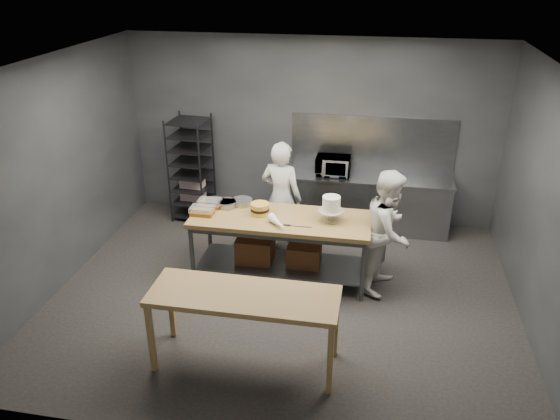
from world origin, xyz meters
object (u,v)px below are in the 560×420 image
(work_table, at_px, (279,240))
(chef_right, at_px, (389,231))
(near_counter, at_px, (244,301))
(speed_rack, at_px, (191,169))
(chef_behind, at_px, (281,198))
(layer_cake, at_px, (260,209))
(microwave, at_px, (333,166))
(frosted_cake_stand, at_px, (331,206))

(work_table, relative_size, chef_right, 1.44)
(near_counter, xyz_separation_m, chef_right, (1.48, 1.84, 0.02))
(work_table, bearing_deg, speed_rack, 137.40)
(chef_behind, height_order, layer_cake, chef_behind)
(work_table, bearing_deg, near_counter, -90.81)
(work_table, xyz_separation_m, chef_behind, (-0.10, 0.75, 0.29))
(near_counter, relative_size, microwave, 3.69)
(layer_cake, bearing_deg, work_table, -6.33)
(near_counter, relative_size, layer_cake, 7.89)
(near_counter, distance_m, frosted_cake_stand, 1.99)
(near_counter, xyz_separation_m, frosted_cake_stand, (0.72, 1.83, 0.32))
(chef_behind, bearing_deg, chef_right, 167.94)
(speed_rack, relative_size, chef_right, 1.05)
(frosted_cake_stand, bearing_deg, microwave, 94.62)
(layer_cake, bearing_deg, microwave, 64.21)
(speed_rack, height_order, microwave, speed_rack)
(work_table, distance_m, chef_right, 1.48)
(near_counter, xyz_separation_m, speed_rack, (-1.76, 3.47, 0.04))
(frosted_cake_stand, distance_m, layer_cake, 0.97)
(speed_rack, distance_m, microwave, 2.35)
(speed_rack, bearing_deg, frosted_cake_stand, -33.53)
(near_counter, distance_m, chef_behind, 2.58)
(chef_behind, bearing_deg, near_counter, 105.05)
(work_table, distance_m, chef_behind, 0.81)
(microwave, height_order, frosted_cake_stand, frosted_cake_stand)
(work_table, relative_size, near_counter, 1.20)
(near_counter, height_order, microwave, microwave)
(speed_rack, xyz_separation_m, chef_behind, (1.69, -0.90, 0.00))
(speed_rack, height_order, chef_right, speed_rack)
(chef_behind, distance_m, frosted_cake_stand, 1.13)
(work_table, bearing_deg, frosted_cake_stand, -0.20)
(work_table, relative_size, speed_rack, 1.37)
(chef_right, height_order, microwave, chef_right)
(chef_behind, xyz_separation_m, frosted_cake_stand, (0.80, -0.75, 0.28))
(work_table, height_order, chef_right, chef_right)
(work_table, bearing_deg, layer_cake, 173.67)
(speed_rack, distance_m, chef_behind, 1.91)
(frosted_cake_stand, bearing_deg, layer_cake, 178.11)
(work_table, distance_m, layer_cake, 0.50)
(microwave, bearing_deg, work_table, -107.90)
(microwave, relative_size, frosted_cake_stand, 1.55)
(speed_rack, xyz_separation_m, layer_cake, (1.53, -1.61, 0.14))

